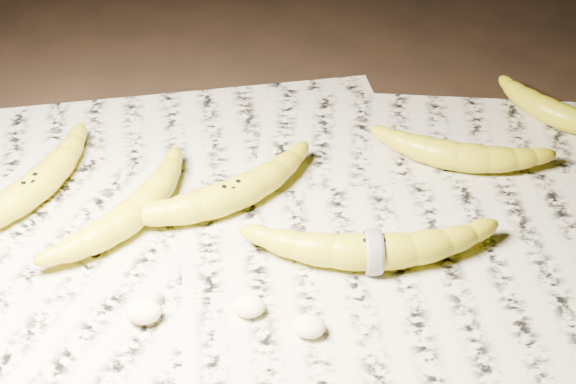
# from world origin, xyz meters

# --- Properties ---
(ground) EXTENTS (3.00, 3.00, 0.00)m
(ground) POSITION_xyz_m (0.00, 0.00, 0.00)
(ground) COLOR black
(ground) RESTS_ON ground
(newspaper_patch) EXTENTS (0.90, 0.70, 0.01)m
(newspaper_patch) POSITION_xyz_m (-0.01, 0.03, 0.00)
(newspaper_patch) COLOR beige
(newspaper_patch) RESTS_ON ground
(banana_left_a) EXTENTS (0.14, 0.22, 0.04)m
(banana_left_a) POSITION_xyz_m (-0.32, 0.05, 0.03)
(banana_left_a) COLOR gold
(banana_left_a) RESTS_ON newspaper_patch
(banana_left_b) EXTENTS (0.14, 0.20, 0.04)m
(banana_left_b) POSITION_xyz_m (-0.19, 0.03, 0.03)
(banana_left_b) COLOR gold
(banana_left_b) RESTS_ON newspaper_patch
(banana_center) EXTENTS (0.20, 0.18, 0.04)m
(banana_center) POSITION_xyz_m (-0.09, 0.07, 0.03)
(banana_center) COLOR gold
(banana_center) RESTS_ON newspaper_patch
(banana_taped) EXTENTS (0.24, 0.09, 0.04)m
(banana_taped) POSITION_xyz_m (0.07, -0.01, 0.03)
(banana_taped) COLOR gold
(banana_taped) RESTS_ON newspaper_patch
(banana_upper_a) EXTENTS (0.19, 0.08, 0.04)m
(banana_upper_a) POSITION_xyz_m (0.16, 0.17, 0.03)
(banana_upper_a) COLOR gold
(banana_upper_a) RESTS_ON newspaper_patch
(banana_upper_b) EXTENTS (0.16, 0.14, 0.03)m
(banana_upper_b) POSITION_xyz_m (0.29, 0.27, 0.02)
(banana_upper_b) COLOR gold
(banana_upper_b) RESTS_ON newspaper_patch
(measuring_tape) EXTENTS (0.01, 0.05, 0.05)m
(measuring_tape) POSITION_xyz_m (0.07, -0.01, 0.03)
(measuring_tape) COLOR white
(measuring_tape) RESTS_ON newspaper_patch
(flesh_chunk_a) EXTENTS (0.03, 0.03, 0.02)m
(flesh_chunk_a) POSITION_xyz_m (-0.15, -0.10, 0.02)
(flesh_chunk_a) COLOR #FFF9C5
(flesh_chunk_a) RESTS_ON newspaper_patch
(flesh_chunk_b) EXTENTS (0.03, 0.03, 0.02)m
(flesh_chunk_b) POSITION_xyz_m (0.01, -0.10, 0.02)
(flesh_chunk_b) COLOR #FFF9C5
(flesh_chunk_b) RESTS_ON newspaper_patch
(flesh_chunk_c) EXTENTS (0.03, 0.03, 0.02)m
(flesh_chunk_c) POSITION_xyz_m (-0.05, -0.08, 0.02)
(flesh_chunk_c) COLOR #FFF9C5
(flesh_chunk_c) RESTS_ON newspaper_patch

